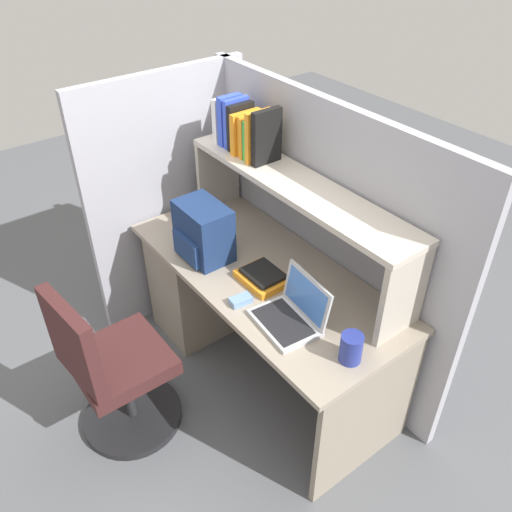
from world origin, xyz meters
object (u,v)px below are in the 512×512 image
snack_canister (351,348)px  laptop (293,313)px  backpack (203,232)px  office_chair (113,374)px  computer_mouse (241,300)px  paper_cup (187,219)px

snack_canister → laptop: bearing=-172.7°
backpack → office_chair: size_ratio=0.32×
laptop → backpack: (-0.67, -0.04, 0.10)m
laptop → computer_mouse: 0.27m
backpack → paper_cup: bearing=165.3°
paper_cup → office_chair: size_ratio=0.09×
laptop → backpack: bearing=-176.4°
office_chair → snack_canister: bearing=-144.1°
paper_cup → snack_canister: size_ratio=0.64×
paper_cup → office_chair: bearing=-57.6°
backpack → office_chair: backpack is taller
paper_cup → computer_mouse: bearing=-11.6°
laptop → computer_mouse: bearing=-154.9°
laptop → office_chair: bearing=-125.5°
computer_mouse → office_chair: size_ratio=0.11×
office_chair → laptop: bearing=-131.7°
laptop → snack_canister: laptop is taller
backpack → paper_cup: backpack is taller
computer_mouse → paper_cup: size_ratio=1.21×
snack_canister → computer_mouse: bearing=-164.7°
backpack → computer_mouse: 0.45m
laptop → snack_canister: size_ratio=2.47×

